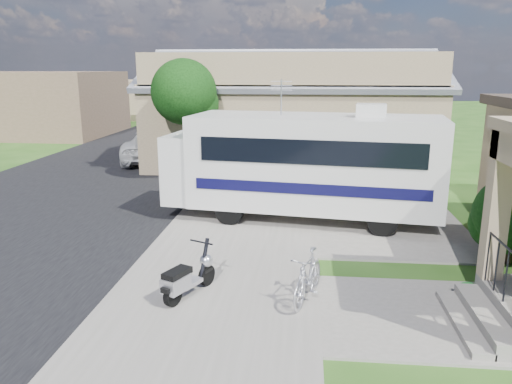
# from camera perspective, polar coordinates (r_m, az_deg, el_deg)

# --- Properties ---
(ground) EXTENTS (120.00, 120.00, 0.00)m
(ground) POSITION_cam_1_polar(r_m,az_deg,el_deg) (10.10, 1.43, -10.69)
(ground) COLOR #224913
(street_slab) EXTENTS (9.00, 80.00, 0.02)m
(street_slab) POSITION_cam_1_polar(r_m,az_deg,el_deg) (21.25, -17.01, 1.94)
(street_slab) COLOR black
(street_slab) RESTS_ON ground
(sidewalk_slab) EXTENTS (4.00, 80.00, 0.06)m
(sidewalk_slab) POSITION_cam_1_polar(r_m,az_deg,el_deg) (19.68, 0.74, 1.69)
(sidewalk_slab) COLOR slate
(sidewalk_slab) RESTS_ON ground
(driveway_slab) EXTENTS (7.00, 6.00, 0.05)m
(driveway_slab) POSITION_cam_1_polar(r_m,az_deg,el_deg) (14.31, 8.82, -3.23)
(driveway_slab) COLOR slate
(driveway_slab) RESTS_ON ground
(walk_slab) EXTENTS (4.00, 3.00, 0.05)m
(walk_slab) POSITION_cam_1_polar(r_m,az_deg,el_deg) (9.46, 19.88, -13.22)
(walk_slab) COLOR slate
(walk_slab) RESTS_ON ground
(warehouse) EXTENTS (12.50, 8.40, 5.04)m
(warehouse) POSITION_cam_1_polar(r_m,az_deg,el_deg) (23.24, 4.11, 8.44)
(warehouse) COLOR #79674C
(warehouse) RESTS_ON ground
(distant_bldg_far) EXTENTS (10.00, 8.00, 4.00)m
(distant_bldg_far) POSITION_cam_1_polar(r_m,az_deg,el_deg) (35.89, -24.10, 9.24)
(distant_bldg_far) COLOR brown
(distant_bldg_far) RESTS_ON ground
(distant_bldg_near) EXTENTS (8.00, 7.00, 3.20)m
(distant_bldg_near) POSITION_cam_1_polar(r_m,az_deg,el_deg) (45.99, -14.42, 10.28)
(distant_bldg_near) COLOR #79674C
(distant_bldg_near) RESTS_ON ground
(street_tree_a) EXTENTS (2.44, 2.40, 4.58)m
(street_tree_a) POSITION_cam_1_polar(r_m,az_deg,el_deg) (18.75, -7.89, 10.89)
(street_tree_a) COLOR black
(street_tree_a) RESTS_ON ground
(street_tree_b) EXTENTS (2.44, 2.40, 4.73)m
(street_tree_b) POSITION_cam_1_polar(r_m,az_deg,el_deg) (28.55, -3.13, 12.30)
(street_tree_b) COLOR black
(street_tree_b) RESTS_ON ground
(street_tree_c) EXTENTS (2.44, 2.40, 4.42)m
(street_tree_c) POSITION_cam_1_polar(r_m,az_deg,el_deg) (37.48, -0.97, 12.27)
(street_tree_c) COLOR black
(street_tree_c) RESTS_ON ground
(motorhome) EXTENTS (7.81, 3.37, 3.88)m
(motorhome) POSITION_cam_1_polar(r_m,az_deg,el_deg) (14.00, 5.55, 3.41)
(motorhome) COLOR beige
(motorhome) RESTS_ON ground
(scooter) EXTENTS (0.82, 1.39, 0.97)m
(scooter) POSITION_cam_1_polar(r_m,az_deg,el_deg) (9.45, -7.93, -9.73)
(scooter) COLOR black
(scooter) RESTS_ON ground
(bicycle) EXTENTS (0.89, 1.61, 0.93)m
(bicycle) POSITION_cam_1_polar(r_m,az_deg,el_deg) (9.29, 5.94, -9.91)
(bicycle) COLOR #B8B7C0
(bicycle) RESTS_ON ground
(pickup_truck) EXTENTS (3.21, 5.68, 1.50)m
(pickup_truck) POSITION_cam_1_polar(r_m,az_deg,el_deg) (23.75, -11.26, 5.31)
(pickup_truck) COLOR silver
(pickup_truck) RESTS_ON ground
(van) EXTENTS (2.36, 5.74, 1.66)m
(van) POSITION_cam_1_polar(r_m,az_deg,el_deg) (30.29, -8.62, 7.40)
(van) COLOR silver
(van) RESTS_ON ground
(garden_hose) EXTENTS (0.40, 0.40, 0.18)m
(garden_hose) POSITION_cam_1_polar(r_m,az_deg,el_deg) (10.45, 23.26, -10.49)
(garden_hose) COLOR #167122
(garden_hose) RESTS_ON ground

